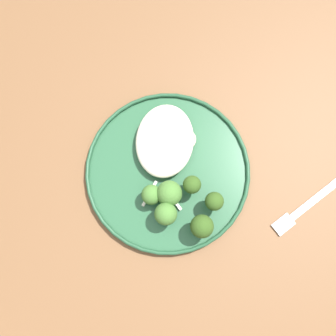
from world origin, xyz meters
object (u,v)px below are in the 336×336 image
(seared_scallop_rear_pale, at_px, (171,130))
(seared_scallop_front_small, at_px, (186,140))
(broccoli_floret_small_sprig, at_px, (166,214))
(dinner_fork, at_px, (312,201))
(seared_scallop_center_golden, at_px, (161,139))
(broccoli_floret_left_leaning, at_px, (192,185))
(broccoli_floret_near_rim, at_px, (152,195))
(seared_scallop_tiny_bay, at_px, (154,157))
(dinner_plate, at_px, (168,169))
(seared_scallop_on_noodles, at_px, (173,150))
(broccoli_floret_rear_charred, at_px, (169,193))
(broccoli_floret_right_tilted, at_px, (202,226))
(broccoli_floret_center_pile, at_px, (214,202))
(seared_scallop_tilted_round, at_px, (150,145))
(seared_scallop_large_seared, at_px, (179,161))

(seared_scallop_rear_pale, distance_m, seared_scallop_front_small, 0.03)
(seared_scallop_front_small, distance_m, broccoli_floret_small_sprig, 0.14)
(seared_scallop_rear_pale, bearing_deg, seared_scallop_front_small, 62.78)
(seared_scallop_front_small, bearing_deg, dinner_fork, 70.72)
(seared_scallop_center_golden, bearing_deg, seared_scallop_rear_pale, 141.56)
(seared_scallop_rear_pale, relative_size, broccoli_floret_small_sprig, 0.46)
(broccoli_floret_left_leaning, distance_m, broccoli_floret_near_rim, 0.07)
(seared_scallop_rear_pale, relative_size, broccoli_floret_left_leaning, 0.49)
(seared_scallop_tiny_bay, height_order, seared_scallop_center_golden, same)
(broccoli_floret_small_sprig, relative_size, dinner_fork, 0.38)
(seared_scallop_front_small, bearing_deg, seared_scallop_center_golden, -84.98)
(seared_scallop_tiny_bay, height_order, broccoli_floret_left_leaning, broccoli_floret_left_leaning)
(dinner_plate, bearing_deg, seared_scallop_on_noodles, 170.41)
(seared_scallop_tiny_bay, distance_m, seared_scallop_on_noodles, 0.04)
(dinner_plate, xyz_separation_m, broccoli_floret_rear_charred, (0.05, 0.01, 0.04))
(seared_scallop_tiny_bay, bearing_deg, seared_scallop_rear_pale, 155.57)
(broccoli_floret_rear_charred, bearing_deg, broccoli_floret_right_tilted, 50.47)
(broccoli_floret_left_leaning, bearing_deg, seared_scallop_on_noodles, -148.64)
(seared_scallop_tiny_bay, distance_m, dinner_fork, 0.29)
(broccoli_floret_center_pile, relative_size, broccoli_floret_near_rim, 1.18)
(broccoli_floret_rear_charred, distance_m, broccoli_floret_center_pile, 0.08)
(broccoli_floret_left_leaning, bearing_deg, seared_scallop_tilted_round, -130.06)
(broccoli_floret_small_sprig, bearing_deg, seared_scallop_center_golden, -170.06)
(broccoli_floret_small_sprig, relative_size, broccoli_floret_near_rim, 1.22)
(seared_scallop_large_seared, xyz_separation_m, broccoli_floret_small_sprig, (0.10, -0.01, 0.02))
(seared_scallop_large_seared, relative_size, seared_scallop_tiny_bay, 1.08)
(dinner_plate, relative_size, dinner_fork, 1.96)
(seared_scallop_rear_pale, xyz_separation_m, seared_scallop_center_golden, (0.02, -0.01, 0.00))
(broccoli_floret_near_rim, bearing_deg, seared_scallop_on_noodles, 162.07)
(dinner_plate, distance_m, seared_scallop_center_golden, 0.05)
(seared_scallop_rear_pale, bearing_deg, seared_scallop_on_noodles, 13.34)
(broccoli_floret_center_pile, bearing_deg, seared_scallop_rear_pale, -144.92)
(broccoli_floret_center_pile, bearing_deg, seared_scallop_large_seared, -135.85)
(broccoli_floret_right_tilted, xyz_separation_m, broccoli_floret_near_rim, (-0.04, -0.09, -0.01))
(seared_scallop_rear_pale, distance_m, seared_scallop_tilted_round, 0.05)
(seared_scallop_rear_pale, height_order, broccoli_floret_small_sprig, broccoli_floret_small_sprig)
(broccoli_floret_near_rim, bearing_deg, broccoli_floret_rear_charred, 99.39)
(seared_scallop_on_noodles, distance_m, broccoli_floret_small_sprig, 0.12)
(seared_scallop_on_noodles, xyz_separation_m, seared_scallop_tilted_round, (-0.01, -0.04, 0.00))
(dinner_plate, height_order, broccoli_floret_rear_charred, broccoli_floret_rear_charred)
(dinner_fork, bearing_deg, seared_scallop_center_golden, -105.72)
(dinner_plate, distance_m, seared_scallop_rear_pale, 0.07)
(dinner_plate, xyz_separation_m, broccoli_floret_left_leaning, (0.03, 0.04, 0.04))
(seared_scallop_rear_pale, xyz_separation_m, dinner_fork, (0.10, 0.26, -0.02))
(seared_scallop_rear_pale, distance_m, broccoli_floret_small_sprig, 0.15)
(broccoli_floret_near_rim, relative_size, dinner_fork, 0.31)
(broccoli_floret_rear_charred, bearing_deg, seared_scallop_large_seared, 170.57)
(seared_scallop_tiny_bay, relative_size, seared_scallop_tilted_round, 0.73)
(seared_scallop_large_seared, bearing_deg, seared_scallop_tilted_round, -113.82)
(seared_scallop_tilted_round, xyz_separation_m, broccoli_floret_right_tilted, (0.13, 0.10, 0.03))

